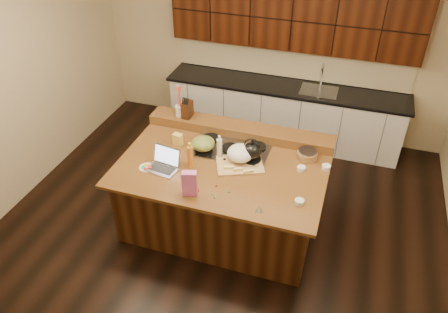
% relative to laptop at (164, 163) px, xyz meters
% --- Properties ---
extents(room, '(5.52, 5.02, 2.72)m').
position_rel_laptop_xyz_m(room, '(0.62, 0.26, 0.37)').
color(room, black).
rests_on(room, ground).
extents(island, '(2.40, 1.60, 0.92)m').
position_rel_laptop_xyz_m(island, '(0.62, 0.26, -0.52)').
color(island, black).
rests_on(island, ground).
extents(back_ledge, '(2.40, 0.30, 0.12)m').
position_rel_laptop_xyz_m(back_ledge, '(0.62, 0.96, -0.00)').
color(back_ledge, black).
rests_on(back_ledge, island).
extents(cooktop, '(0.92, 0.52, 0.05)m').
position_rel_laptop_xyz_m(cooktop, '(0.62, 0.56, -0.05)').
color(cooktop, gray).
rests_on(cooktop, island).
extents(back_counter, '(3.70, 0.66, 2.40)m').
position_rel_laptop_xyz_m(back_counter, '(0.92, 2.48, -0.00)').
color(back_counter, silver).
rests_on(back_counter, ground).
extents(kettle, '(0.26, 0.26, 0.20)m').
position_rel_laptop_xyz_m(kettle, '(0.92, 0.43, 0.08)').
color(kettle, black).
rests_on(kettle, cooktop).
extents(green_bowl, '(0.36, 0.36, 0.16)m').
position_rel_laptop_xyz_m(green_bowl, '(0.32, 0.43, 0.06)').
color(green_bowl, olive).
rests_on(green_bowl, cooktop).
extents(laptop, '(0.38, 0.32, 0.24)m').
position_rel_laptop_xyz_m(laptop, '(0.00, 0.00, 0.00)').
color(laptop, '#B7B7BC').
rests_on(laptop, island).
extents(oil_bottle, '(0.07, 0.07, 0.27)m').
position_rel_laptop_xyz_m(oil_bottle, '(0.28, 0.11, 0.07)').
color(oil_bottle, orange).
rests_on(oil_bottle, island).
extents(vinegar_bottle, '(0.08, 0.08, 0.25)m').
position_rel_laptop_xyz_m(vinegar_bottle, '(0.54, 0.38, 0.06)').
color(vinegar_bottle, silver).
rests_on(vinegar_bottle, island).
extents(wooden_tray, '(0.64, 0.56, 0.21)m').
position_rel_laptop_xyz_m(wooden_tray, '(0.80, 0.36, 0.03)').
color(wooden_tray, tan).
rests_on(wooden_tray, island).
extents(ramekin_a, '(0.12, 0.12, 0.04)m').
position_rel_laptop_xyz_m(ramekin_a, '(1.58, -0.13, -0.04)').
color(ramekin_a, white).
rests_on(ramekin_a, island).
extents(ramekin_b, '(0.13, 0.13, 0.04)m').
position_rel_laptop_xyz_m(ramekin_b, '(1.50, 0.44, -0.04)').
color(ramekin_b, white).
rests_on(ramekin_b, island).
extents(ramekin_c, '(0.13, 0.13, 0.04)m').
position_rel_laptop_xyz_m(ramekin_c, '(1.77, 0.55, -0.04)').
color(ramekin_c, white).
rests_on(ramekin_c, island).
extents(strainer_bowl, '(0.31, 0.31, 0.09)m').
position_rel_laptop_xyz_m(strainer_bowl, '(1.53, 0.69, -0.02)').
color(strainer_bowl, '#996B3F').
rests_on(strainer_bowl, island).
extents(kitchen_timer, '(0.10, 0.10, 0.07)m').
position_rel_laptop_xyz_m(kitchen_timer, '(1.22, -0.38, -0.03)').
color(kitchen_timer, silver).
rests_on(kitchen_timer, island).
extents(pink_bag, '(0.17, 0.13, 0.29)m').
position_rel_laptop_xyz_m(pink_bag, '(0.45, -0.35, 0.08)').
color(pink_bag, '#D262A9').
rests_on(pink_bag, island).
extents(candy_plate, '(0.23, 0.23, 0.01)m').
position_rel_laptop_xyz_m(candy_plate, '(-0.19, -0.08, -0.06)').
color(candy_plate, white).
rests_on(candy_plate, island).
extents(package_box, '(0.13, 0.10, 0.16)m').
position_rel_laptop_xyz_m(package_box, '(-0.03, 0.47, 0.01)').
color(package_box, '#E7C651').
rests_on(package_box, island).
extents(utensil_crock, '(0.14, 0.14, 0.14)m').
position_rel_laptop_xyz_m(utensil_crock, '(-0.20, 0.96, 0.13)').
color(utensil_crock, white).
rests_on(utensil_crock, back_ledge).
extents(knife_block, '(0.11, 0.18, 0.21)m').
position_rel_laptop_xyz_m(knife_block, '(-0.10, 0.96, 0.16)').
color(knife_block, black).
rests_on(knife_block, back_ledge).
extents(gumdrop_0, '(0.02, 0.02, 0.02)m').
position_rel_laptop_xyz_m(gumdrop_0, '(0.42, -0.18, -0.06)').
color(gumdrop_0, red).
rests_on(gumdrop_0, island).
extents(gumdrop_1, '(0.02, 0.02, 0.02)m').
position_rel_laptop_xyz_m(gumdrop_1, '(0.41, -0.34, -0.06)').
color(gumdrop_1, '#198C26').
rests_on(gumdrop_1, island).
extents(gumdrop_2, '(0.02, 0.02, 0.02)m').
position_rel_laptop_xyz_m(gumdrop_2, '(0.51, -0.29, -0.06)').
color(gumdrop_2, red).
rests_on(gumdrop_2, island).
extents(gumdrop_3, '(0.02, 0.02, 0.02)m').
position_rel_laptop_xyz_m(gumdrop_3, '(0.72, -0.33, -0.06)').
color(gumdrop_3, '#198C26').
rests_on(gumdrop_3, island).
extents(gumdrop_4, '(0.02, 0.02, 0.02)m').
position_rel_laptop_xyz_m(gumdrop_4, '(0.42, -0.25, -0.06)').
color(gumdrop_4, red).
rests_on(gumdrop_4, island).
extents(gumdrop_5, '(0.02, 0.02, 0.02)m').
position_rel_laptop_xyz_m(gumdrop_5, '(0.84, -0.20, -0.06)').
color(gumdrop_5, '#198C26').
rests_on(gumdrop_5, island).
extents(gumdrop_6, '(0.02, 0.02, 0.02)m').
position_rel_laptop_xyz_m(gumdrop_6, '(0.68, -0.14, -0.06)').
color(gumdrop_6, red).
rests_on(gumdrop_6, island).
extents(gumdrop_7, '(0.02, 0.02, 0.02)m').
position_rel_laptop_xyz_m(gumdrop_7, '(0.68, -0.29, -0.06)').
color(gumdrop_7, '#198C26').
rests_on(gumdrop_7, island).
extents(gumdrop_8, '(0.02, 0.02, 0.02)m').
position_rel_laptop_xyz_m(gumdrop_8, '(0.52, -0.27, -0.06)').
color(gumdrop_8, red).
rests_on(gumdrop_8, island).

